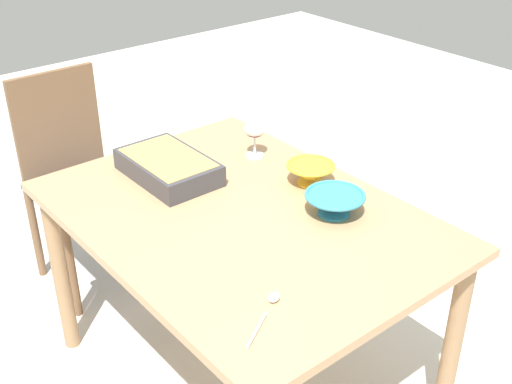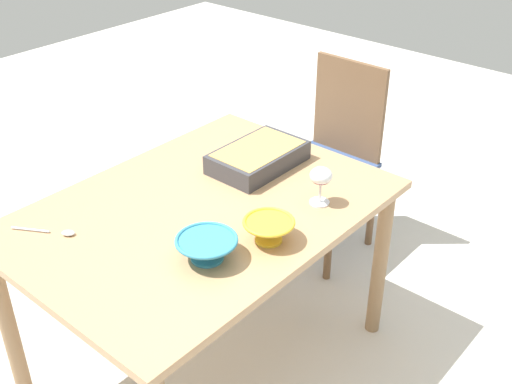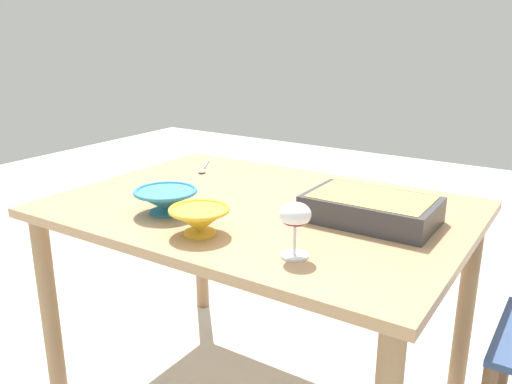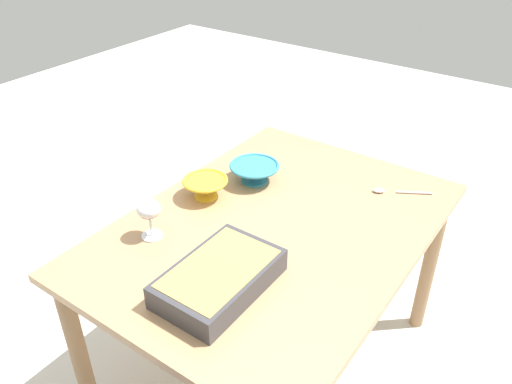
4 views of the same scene
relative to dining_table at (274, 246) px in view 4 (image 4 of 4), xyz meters
The scene contains 7 objects.
ground_plane 0.64m from the dining_table, ahead, with size 8.00×8.00×0.00m, color beige.
dining_table is the anchor object (origin of this frame).
wine_glass 0.46m from the dining_table, 134.45° to the left, with size 0.08×0.08×0.14m.
casserole_dish 0.38m from the dining_table, behind, with size 0.37×0.23×0.08m.
mixing_bowl 0.33m from the dining_table, 48.87° to the left, with size 0.20×0.20×0.08m.
small_bowl 0.34m from the dining_table, 90.28° to the left, with size 0.17×0.17×0.08m.
serving_spoon 0.50m from the dining_table, 29.58° to the right, with size 0.13×0.20×0.01m.
Camera 4 is at (-1.21, -0.78, 1.78)m, focal length 36.14 mm.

